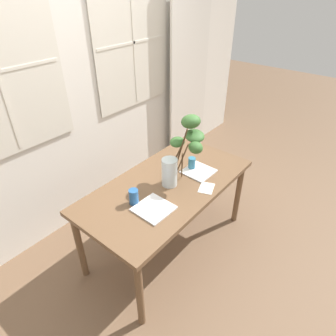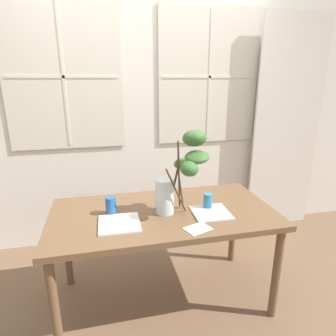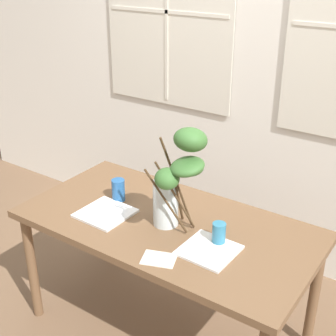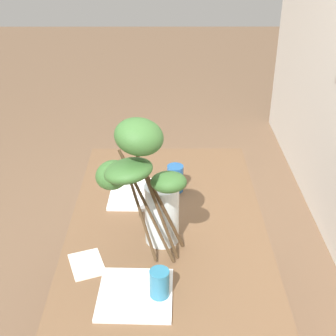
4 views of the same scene
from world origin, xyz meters
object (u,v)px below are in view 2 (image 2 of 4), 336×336
drinking_glass_blue_left (111,206)px  plate_square_left (119,224)px  plate_square_right (211,213)px  dining_table (163,221)px  drinking_glass_blue_right (208,201)px  vase_with_branches (179,174)px

drinking_glass_blue_left → plate_square_left: size_ratio=0.48×
drinking_glass_blue_left → plate_square_right: 0.69m
dining_table → drinking_glass_blue_right: drinking_glass_blue_right is taller
drinking_glass_blue_right → plate_square_right: 0.10m
drinking_glass_blue_right → plate_square_right: drinking_glass_blue_right is taller
plate_square_right → plate_square_left: bearing=-178.2°
vase_with_branches → drinking_glass_blue_right: size_ratio=5.34×
plate_square_left → dining_table: bearing=21.9°
plate_square_left → vase_with_branches: bearing=8.8°
plate_square_right → dining_table: bearing=161.2°
dining_table → plate_square_right: bearing=-18.8°
dining_table → drinking_glass_blue_right: size_ratio=13.89×
vase_with_branches → drinking_glass_blue_right: bearing=9.5°
dining_table → plate_square_left: plate_square_left is taller
dining_table → vase_with_branches: vase_with_branches is taller
vase_with_branches → drinking_glass_blue_left: vase_with_branches is taller
plate_square_left → plate_square_right: size_ratio=1.05×
drinking_glass_blue_right → plate_square_right: size_ratio=0.45×
plate_square_left → drinking_glass_blue_left: bearing=104.5°
drinking_glass_blue_right → plate_square_left: bearing=-171.0°
vase_with_branches → drinking_glass_blue_right: (0.23, 0.04, -0.23)m
vase_with_branches → plate_square_right: 0.36m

